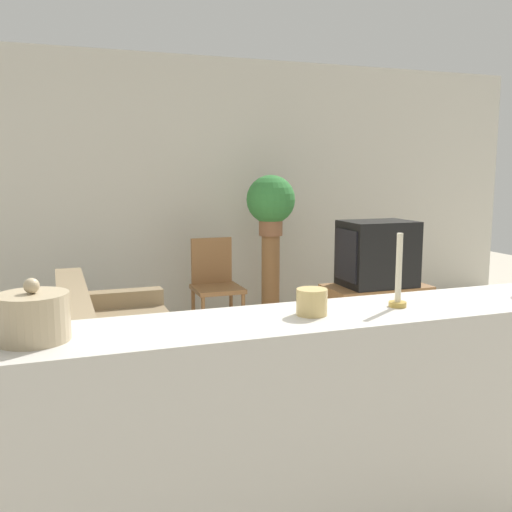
{
  "coord_description": "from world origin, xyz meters",
  "views": [
    {
      "loc": [
        -0.86,
        -2.48,
        1.55
      ],
      "look_at": [
        0.69,
        1.83,
        0.85
      ],
      "focal_mm": 40.0,
      "sensor_mm": 36.0,
      "label": 1
    }
  ],
  "objects_px": {
    "television": "(377,253)",
    "decorative_bowl": "(33,317)",
    "wooden_chair": "(215,281)",
    "couch": "(117,354)",
    "potted_plant": "(271,201)"
  },
  "relations": [
    {
      "from": "television",
      "to": "decorative_bowl",
      "type": "distance_m",
      "value": 3.65
    },
    {
      "from": "decorative_bowl",
      "to": "couch",
      "type": "bearing_deg",
      "value": 77.6
    },
    {
      "from": "potted_plant",
      "to": "couch",
      "type": "bearing_deg",
      "value": -141.55
    },
    {
      "from": "couch",
      "to": "wooden_chair",
      "type": "xyz_separation_m",
      "value": [
        1.04,
        1.18,
        0.23
      ]
    },
    {
      "from": "television",
      "to": "wooden_chair",
      "type": "distance_m",
      "value": 1.52
    },
    {
      "from": "couch",
      "to": "wooden_chair",
      "type": "distance_m",
      "value": 1.59
    },
    {
      "from": "television",
      "to": "decorative_bowl",
      "type": "bearing_deg",
      "value": -138.61
    },
    {
      "from": "couch",
      "to": "wooden_chair",
      "type": "bearing_deg",
      "value": 48.57
    },
    {
      "from": "television",
      "to": "wooden_chair",
      "type": "xyz_separation_m",
      "value": [
        -1.24,
        0.83,
        -0.32
      ]
    },
    {
      "from": "couch",
      "to": "television",
      "type": "relative_size",
      "value": 2.79
    },
    {
      "from": "potted_plant",
      "to": "decorative_bowl",
      "type": "distance_m",
      "value": 3.98
    },
    {
      "from": "couch",
      "to": "television",
      "type": "xyz_separation_m",
      "value": [
        2.28,
        0.35,
        0.55
      ]
    },
    {
      "from": "couch",
      "to": "decorative_bowl",
      "type": "distance_m",
      "value": 2.26
    },
    {
      "from": "wooden_chair",
      "to": "decorative_bowl",
      "type": "xyz_separation_m",
      "value": [
        -1.49,
        -3.24,
        0.59
      ]
    },
    {
      "from": "television",
      "to": "couch",
      "type": "bearing_deg",
      "value": -171.18
    }
  ]
}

